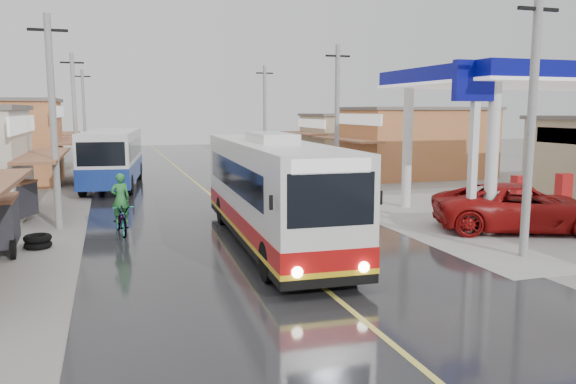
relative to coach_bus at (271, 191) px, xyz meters
name	(u,v)px	position (x,y,z in m)	size (l,w,h in m)	color
ground	(310,277)	(-0.07, -4.08, -1.80)	(120.00, 120.00, 0.00)	slate
road	(212,197)	(-0.07, 10.92, -1.79)	(12.00, 90.00, 0.02)	black
centre_line	(212,196)	(-0.07, 10.92, -1.78)	(0.15, 90.00, 0.01)	#D8CC4C
shopfronts_right	(491,192)	(14.93, 7.92, -1.80)	(11.00, 44.00, 4.80)	beige
utility_poles_left	(71,200)	(-7.07, 11.92, -1.80)	(1.60, 50.00, 8.00)	gray
utility_poles_right	(336,191)	(6.93, 10.92, -1.80)	(1.60, 36.00, 8.00)	gray
coach_bus	(271,191)	(0.00, 0.00, 0.00)	(3.13, 12.05, 3.73)	silver
second_bus	(113,157)	(-4.93, 16.31, -0.03)	(3.84, 10.16, 3.29)	silver
jeepney	(521,208)	(9.46, -0.93, -0.91)	(2.95, 6.40, 1.78)	maroon
cyclist	(121,214)	(-4.81, 3.02, -1.06)	(1.02, 2.18, 2.27)	black
tricycle_far	(8,201)	(-8.99, 6.15, -0.83)	(2.13, 2.58, 1.69)	#26262D
tyre_stack	(38,241)	(-7.48, 1.70, -1.57)	(0.89, 0.89, 0.45)	black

